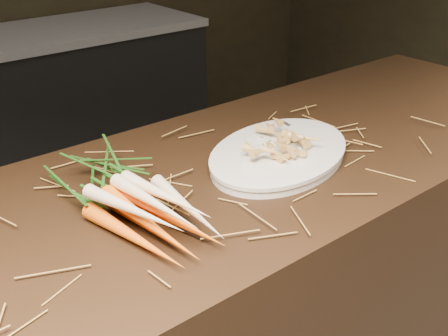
% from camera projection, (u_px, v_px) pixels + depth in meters
% --- Properties ---
extents(main_counter, '(2.40, 0.70, 0.90)m').
position_uv_depth(main_counter, '(214.00, 326.00, 1.48)').
color(main_counter, black).
rests_on(main_counter, ground).
extents(back_counter, '(1.82, 0.62, 0.84)m').
position_uv_depth(back_counter, '(38.00, 112.00, 2.96)').
color(back_counter, black).
rests_on(back_counter, ground).
extents(straw_bedding, '(1.40, 0.60, 0.02)m').
position_uv_depth(straw_bedding, '(212.00, 172.00, 1.27)').
color(straw_bedding, olive).
rests_on(straw_bedding, main_counter).
extents(root_veg_bunch, '(0.21, 0.51, 0.09)m').
position_uv_depth(root_veg_bunch, '(113.00, 189.00, 1.13)').
color(root_veg_bunch, '#DF5A13').
rests_on(root_veg_bunch, main_counter).
extents(serving_platter, '(0.49, 0.40, 0.02)m').
position_uv_depth(serving_platter, '(279.00, 155.00, 1.35)').
color(serving_platter, white).
rests_on(serving_platter, main_counter).
extents(roasted_veg_heap, '(0.24, 0.21, 0.05)m').
position_uv_depth(roasted_veg_heap, '(280.00, 142.00, 1.33)').
color(roasted_veg_heap, olive).
rests_on(roasted_veg_heap, serving_platter).
extents(serving_fork, '(0.03, 0.16, 0.00)m').
position_uv_depth(serving_fork, '(313.00, 131.00, 1.45)').
color(serving_fork, silver).
rests_on(serving_fork, serving_platter).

